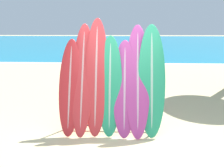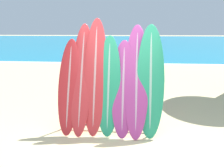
% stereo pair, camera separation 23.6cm
% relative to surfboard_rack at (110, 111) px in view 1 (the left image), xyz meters
% --- Properties ---
extents(ground_plane, '(160.00, 160.00, 0.00)m').
position_rel_surfboard_rack_xyz_m(ground_plane, '(0.28, -0.54, -0.47)').
color(ground_plane, beige).
extents(ocean_water, '(120.00, 60.00, 0.01)m').
position_rel_surfboard_rack_xyz_m(ocean_water, '(0.28, 39.23, -0.47)').
color(ocean_water, teal).
rests_on(ocean_water, ground_plane).
extents(surfboard_rack, '(2.13, 0.04, 0.88)m').
position_rel_surfboard_rack_xyz_m(surfboard_rack, '(0.00, 0.00, 0.00)').
color(surfboard_rack, '#47474C').
rests_on(surfboard_rack, ground_plane).
extents(surfboard_slot_0, '(0.49, 0.87, 2.05)m').
position_rel_surfboard_rack_xyz_m(surfboard_slot_0, '(-0.89, 0.03, 0.55)').
color(surfboard_slot_0, red).
rests_on(surfboard_slot_0, ground_plane).
extents(surfboard_slot_1, '(0.49, 1.10, 2.39)m').
position_rel_surfboard_rack_xyz_m(surfboard_slot_1, '(-0.61, 0.11, 0.72)').
color(surfboard_slot_1, red).
rests_on(surfboard_slot_1, ground_plane).
extents(surfboard_slot_2, '(0.52, 0.96, 2.51)m').
position_rel_surfboard_rack_xyz_m(surfboard_slot_2, '(-0.31, 0.11, 0.78)').
color(surfboard_slot_2, red).
rests_on(surfboard_slot_2, ground_plane).
extents(surfboard_slot_3, '(0.53, 0.78, 2.12)m').
position_rel_surfboard_rack_xyz_m(surfboard_slot_3, '(-0.00, 0.04, 0.59)').
color(surfboard_slot_3, '#289E70').
rests_on(surfboard_slot_3, ground_plane).
extents(surfboard_slot_4, '(0.52, 0.88, 2.03)m').
position_rel_surfboard_rack_xyz_m(surfboard_slot_4, '(0.32, 0.04, 0.54)').
color(surfboard_slot_4, '#B23D8E').
rests_on(surfboard_slot_4, ground_plane).
extents(surfboard_slot_5, '(0.54, 1.14, 2.37)m').
position_rel_surfboard_rack_xyz_m(surfboard_slot_5, '(0.60, 0.11, 0.71)').
color(surfboard_slot_5, '#B23D8E').
rests_on(surfboard_slot_5, ground_plane).
extents(surfboard_slot_6, '(0.59, 0.88, 2.37)m').
position_rel_surfboard_rack_xyz_m(surfboard_slot_6, '(0.90, 0.09, 0.71)').
color(surfboard_slot_6, '#289E70').
rests_on(surfboard_slot_6, ground_plane).
extents(person_near_water, '(0.23, 0.29, 1.69)m').
position_rel_surfboard_rack_xyz_m(person_near_water, '(1.91, 7.76, 0.45)').
color(person_near_water, tan).
rests_on(person_near_water, ground_plane).
extents(person_mid_beach, '(0.22, 0.27, 1.65)m').
position_rel_surfboard_rack_xyz_m(person_mid_beach, '(-0.29, 2.43, 0.43)').
color(person_mid_beach, tan).
rests_on(person_mid_beach, ground_plane).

